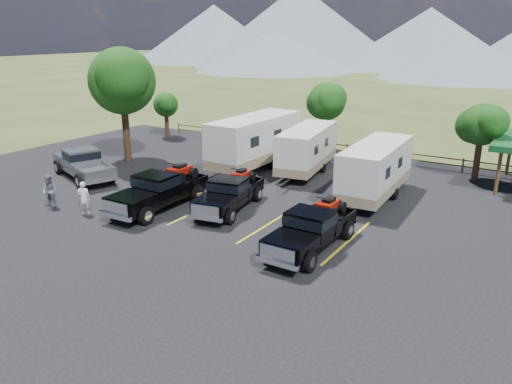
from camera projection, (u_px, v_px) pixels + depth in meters
The scene contains 18 objects.
ground at pixel (182, 245), 21.60m from camera, with size 320.00×320.00×0.00m, color #3B4A1F.
asphalt_lot at pixel (223, 223), 24.01m from camera, with size 44.00×34.00×0.04m, color black.
stall_lines at pixel (234, 216), 24.81m from camera, with size 12.12×5.50×0.01m.
tree_big_nw at pixel (122, 81), 33.49m from camera, with size 5.54×5.18×7.84m.
tree_ne_a at pixel (482, 125), 29.68m from camera, with size 3.11×2.92×4.76m.
tree_north at pixel (326, 102), 36.75m from camera, with size 3.46×3.24×5.25m.
tree_nw_small at pixel (166, 105), 42.54m from camera, with size 2.59×2.43×3.85m.
rail_fence at pixel (374, 152), 35.29m from camera, with size 36.12×0.12×1.00m.
mountain_range at pixel (471, 35), 108.35m from camera, with size 209.00×71.00×20.00m.
rig_left at pixel (160, 189), 25.64m from camera, with size 2.35×6.32×2.09m.
rig_center at pixel (230, 192), 25.49m from camera, with size 2.78×5.83×1.87m.
rig_right at pixel (312, 228), 20.85m from camera, with size 2.08×5.81×1.94m.
trailer_left at pixel (255, 142), 32.93m from camera, with size 2.65×9.85×3.43m.
trailer_center at pixel (307, 149), 31.98m from camera, with size 3.23×8.39×2.90m.
trailer_right at pixel (376, 170), 27.01m from camera, with size 2.56×8.68×3.01m.
pickup_silver at pixel (83, 164), 30.79m from camera, with size 6.43×3.94×1.84m.
person_a at pixel (84, 198), 24.83m from camera, with size 0.62×0.41×1.70m, color white.
person_b at pixel (50, 191), 25.82m from camera, with size 0.84×0.65×1.73m, color slate.
Camera 1 is at (13.27, -15.09, 8.84)m, focal length 35.00 mm.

